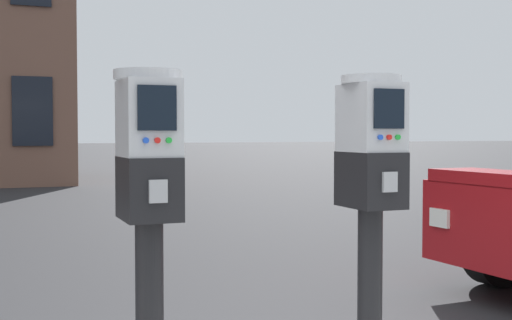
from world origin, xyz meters
TOP-DOWN VIEW (x-y plane):
  - parking_meter_near_kerb at (-0.79, -0.20)m, footprint 0.22×0.25m
  - parking_meter_twin_adjacent at (0.02, -0.20)m, footprint 0.22×0.25m

SIDE VIEW (x-z plane):
  - parking_meter_near_kerb at x=-0.79m, z-range 0.39..1.72m
  - parking_meter_twin_adjacent at x=0.02m, z-range 0.39..1.73m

